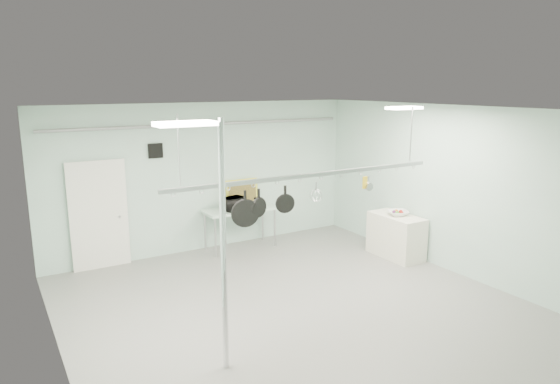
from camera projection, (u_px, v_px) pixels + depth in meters
floor at (309, 317)px, 7.81m from camera, size 8.00×8.00×0.00m
ceiling at (312, 112)px, 7.13m from camera, size 7.00×8.00×0.02m
back_wall at (207, 177)px, 10.81m from camera, size 7.00×0.02×3.20m
right_wall at (466, 193)px, 9.22m from camera, size 0.02×8.00×3.20m
door at (99, 216)px, 9.73m from camera, size 1.10×0.10×2.20m
wall_vent at (155, 151)px, 10.10m from camera, size 0.30×0.04×0.30m
conduit_pipe at (207, 124)px, 10.49m from camera, size 6.60×0.07×0.07m
chrome_pole at (223, 249)px, 6.11m from camera, size 0.08×0.08×3.20m
prep_table at (240, 212)px, 10.95m from camera, size 1.60×0.70×0.91m
side_cabinet at (396, 236)px, 10.47m from camera, size 0.60×1.20×0.90m
pot_rack at (311, 173)px, 7.69m from camera, size 4.80×0.06×1.00m
light_panel_left at (185, 124)px, 5.36m from camera, size 0.65×0.30×0.05m
light_panel_right at (404, 108)px, 8.84m from camera, size 0.65×0.30×0.05m
microwave at (233, 204)px, 10.78m from camera, size 0.58×0.48×0.28m
coffee_canister at (257, 203)px, 11.03m from camera, size 0.14×0.14×0.18m
painting_large at (242, 192)px, 11.23m from camera, size 0.78×0.15×0.58m
painting_small at (253, 198)px, 11.40m from camera, size 0.30×0.08×0.25m
fruit_bowl at (398, 213)px, 10.36m from camera, size 0.54×0.54×0.10m
skillet_left at (245, 209)px, 7.20m from camera, size 0.42×0.16×0.55m
skillet_mid at (259, 203)px, 7.30m from camera, size 0.31×0.14×0.42m
skillet_right at (285, 199)px, 7.53m from camera, size 0.30×0.14×0.41m
whisk at (316, 192)px, 7.81m from camera, size 0.23×0.23×0.33m
grater at (365, 183)px, 8.29m from camera, size 0.09×0.05×0.23m
saucepan at (368, 183)px, 8.33m from camera, size 0.14×0.09×0.26m
fruit_cluster at (398, 211)px, 10.35m from camera, size 0.24×0.24×0.09m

